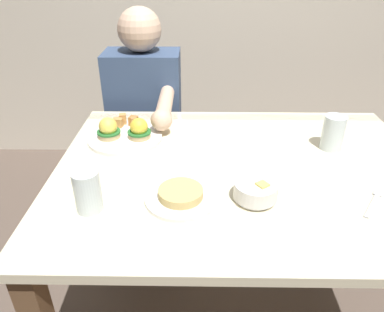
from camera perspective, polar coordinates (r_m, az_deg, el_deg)
dining_table at (r=1.23m, az=7.72°, el=-5.97°), size 1.20×0.90×0.74m
eggs_benedict_plate at (r=1.35m, az=-10.56°, el=3.56°), size 0.27×0.27×0.09m
fruit_bowl at (r=1.02m, az=9.92°, el=-5.40°), size 0.12×0.12×0.06m
fork at (r=1.13m, az=26.63°, el=-6.32°), size 0.10×0.14×0.00m
water_glass_near at (r=0.99m, az=-15.96°, el=-5.71°), size 0.07×0.07×0.12m
water_glass_far at (r=1.34m, az=21.14°, el=3.08°), size 0.07×0.07×0.12m
side_plate at (r=1.01m, az=-1.78°, el=-6.27°), size 0.20×0.20×0.04m
diner_person at (r=1.76m, az=-7.32°, el=6.10°), size 0.34×0.54×1.14m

